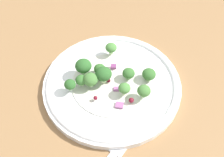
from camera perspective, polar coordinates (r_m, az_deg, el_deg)
name	(u,v)px	position (r cm, az deg, el deg)	size (l,w,h in cm)	color
ground_plane	(107,92)	(57.23, -0.95, -2.49)	(180.00, 180.00, 2.00)	olive
plate	(112,85)	(55.87, 0.00, -1.18)	(24.98, 24.98, 1.70)	white
dressing_pool	(112,83)	(55.52, 0.00, -0.90)	(14.49, 14.49, 0.20)	white
broccoli_floret_0	(144,91)	(52.21, 5.92, -2.31)	(2.31, 2.31, 2.34)	#8EB77A
broccoli_floret_1	(81,80)	(53.95, -5.72, -0.31)	(2.05, 2.05, 2.08)	#ADD18E
broccoli_floret_2	(100,69)	(55.65, -2.30, 1.76)	(2.11, 2.11, 2.14)	#ADD18E
broccoli_floret_3	(83,66)	(55.21, -5.33, 2.29)	(2.97, 2.97, 3.01)	#8EB77A
broccoli_floret_4	(129,74)	(55.12, 3.08, 0.93)	(2.23, 2.23, 2.26)	#8EB77A
broccoli_floret_5	(91,80)	(53.42, -3.98, -0.20)	(2.63, 2.63, 2.66)	#8EB77A
broccoli_floret_6	(111,48)	(58.73, -0.18, 5.69)	(2.19, 2.19, 2.22)	#9EC684
broccoli_floret_7	(103,75)	(53.65, -1.68, 0.69)	(2.92, 2.92, 2.96)	#ADD18E
broccoli_floret_8	(70,85)	(53.47, -7.78, -1.13)	(2.04, 2.04, 2.06)	#8EB77A
broccoli_floret_9	(149,74)	(55.37, 6.84, 0.75)	(2.47, 2.47, 2.50)	#9EC684
broccoli_floret_10	(126,87)	(52.86, 2.54, -1.58)	(2.10, 2.10, 2.13)	#ADD18E
cranberry_0	(131,100)	(52.36, 3.59, -4.04)	(0.90, 0.90, 0.90)	maroon
cranberry_1	(108,80)	(55.25, -0.81, -0.28)	(0.74, 0.74, 0.74)	#4C0A14
cranberry_2	(95,98)	(52.67, -3.08, -3.61)	(0.72, 0.72, 0.72)	maroon
onion_bit_0	(117,88)	(54.62, 1.01, -1.73)	(0.98, 0.86, 0.37)	#A35B93
onion_bit_1	(119,105)	(52.42, 1.39, -4.98)	(1.34, 1.15, 0.44)	#A35B93
onion_bit_2	(114,66)	(57.27, 0.28, 2.24)	(0.90, 1.02, 0.46)	#843D75
onion_bit_3	(105,70)	(57.04, -1.32, 1.57)	(1.23, 1.10, 0.45)	#843D75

